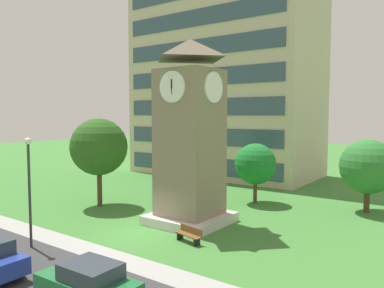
{
  "coord_description": "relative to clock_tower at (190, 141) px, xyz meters",
  "views": [
    {
      "loc": [
        15.95,
        -16.11,
        7.16
      ],
      "look_at": [
        0.57,
        4.94,
        5.16
      ],
      "focal_mm": 35.84,
      "sensor_mm": 36.0,
      "label": 1
    }
  ],
  "objects": [
    {
      "name": "ground_plane",
      "position": [
        -1.14,
        -3.94,
        -5.42
      ],
      "size": [
        160.0,
        160.0,
        0.0
      ],
      "primitive_type": "plane",
      "color": "#3D7A33"
    },
    {
      "name": "street_asphalt",
      "position": [
        -1.14,
        -11.65,
        -5.42
      ],
      "size": [
        120.0,
        7.2,
        0.01
      ],
      "primitive_type": "cube",
      "color": "#38383A",
      "rests_on": "ground"
    },
    {
      "name": "kerb_strip",
      "position": [
        -1.14,
        -7.25,
        -5.42
      ],
      "size": [
        120.0,
        1.6,
        0.01
      ],
      "primitive_type": "cube",
      "color": "#9E9E99",
      "rests_on": "ground"
    },
    {
      "name": "office_building",
      "position": [
        -9.33,
        19.71,
        5.78
      ],
      "size": [
        21.45,
        10.96,
        22.4
      ],
      "color": "beige",
      "rests_on": "ground"
    },
    {
      "name": "clock_tower",
      "position": [
        0.0,
        0.0,
        0.0
      ],
      "size": [
        4.74,
        4.74,
        12.0
      ],
      "color": "gray",
      "rests_on": "ground"
    },
    {
      "name": "park_bench",
      "position": [
        2.29,
        -3.18,
        -4.96
      ],
      "size": [
        1.86,
        0.87,
        0.88
      ],
      "color": "brown",
      "rests_on": "ground"
    },
    {
      "name": "street_lamp",
      "position": [
        -4.18,
        -8.83,
        -1.74
      ],
      "size": [
        0.36,
        0.36,
        5.95
      ],
      "color": "#333338",
      "rests_on": "ground"
    },
    {
      "name": "tree_near_tower",
      "position": [
        8.84,
        9.86,
        -2.03
      ],
      "size": [
        3.97,
        3.97,
        5.39
      ],
      "color": "#513823",
      "rests_on": "ground"
    },
    {
      "name": "tree_streetside",
      "position": [
        -8.53,
        -0.39,
        -0.77
      ],
      "size": [
        4.44,
        4.44,
        6.89
      ],
      "color": "#513823",
      "rests_on": "ground"
    },
    {
      "name": "tree_by_building",
      "position": [
        0.87,
        7.71,
        -2.24
      ],
      "size": [
        3.33,
        3.33,
        4.86
      ],
      "color": "#513823",
      "rests_on": "ground"
    },
    {
      "name": "parked_car_green",
      "position": [
        3.55,
        -11.17,
        -4.56
      ],
      "size": [
        4.15,
        2.11,
        1.69
      ],
      "color": "#1E6B38",
      "rests_on": "ground"
    }
  ]
}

